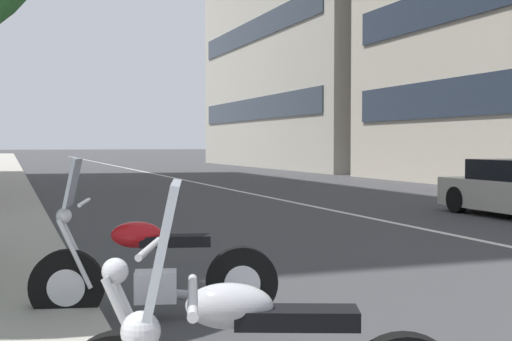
% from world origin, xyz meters
% --- Properties ---
extents(lane_centre_stripe, '(110.00, 0.16, 0.01)m').
position_xyz_m(lane_centre_stripe, '(35.00, 0.00, 0.00)').
color(lane_centre_stripe, silver).
rests_on(lane_centre_stripe, ground).
extents(motorcycle_mid_row, '(0.77, 2.22, 1.49)m').
position_xyz_m(motorcycle_mid_row, '(3.88, 6.19, 0.45)').
color(motorcycle_mid_row, black).
rests_on(motorcycle_mid_row, ground).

